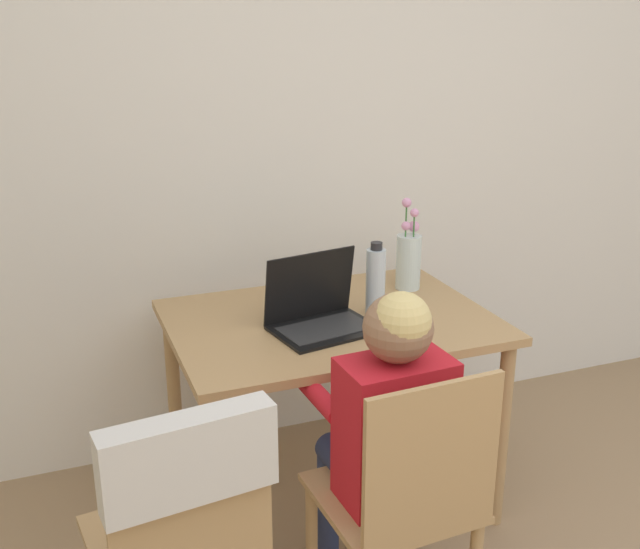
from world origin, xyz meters
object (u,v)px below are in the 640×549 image
person_seated (385,418)px  laptop (319,311)px  chair_spare (184,513)px  chair_occupied (404,505)px  flower_vase (409,258)px  water_bottle (376,281)px

person_seated → laptop: person_seated is taller
chair_spare → chair_occupied: bearing=174.4°
chair_occupied → chair_spare: chair_spare is taller
flower_vase → laptop: bearing=-152.6°
water_bottle → chair_spare: bearing=-139.6°
laptop → water_bottle: size_ratio=1.43×
chair_occupied → chair_spare: (-0.59, -0.01, 0.14)m
person_seated → flower_vase: size_ratio=3.01×
laptop → flower_vase: size_ratio=1.06×
chair_spare → water_bottle: 1.10m
chair_occupied → water_bottle: (0.22, 0.68, 0.39)m
chair_occupied → water_bottle: bearing=-111.0°
person_seated → laptop: bearing=-93.3°
person_seated → chair_spare: bearing=9.8°
chair_spare → flower_vase: 1.39m
person_seated → flower_vase: flower_vase is taller
chair_spare → water_bottle: water_bottle is taller
chair_occupied → flower_vase: flower_vase is taller
person_seated → water_bottle: person_seated is taller
chair_spare → laptop: 0.90m
water_bottle → laptop: bearing=-169.9°
person_seated → laptop: size_ratio=2.83×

